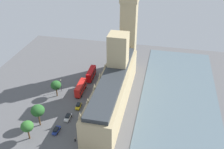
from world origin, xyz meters
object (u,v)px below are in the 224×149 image
Objects in this scene: pedestrian_by_river_gate at (75,140)px; street_lamp_corner at (61,83)px; car_white_kerbside at (68,117)px; double_decker_bus_far_end at (81,88)px; car_yellow_cab_leading at (78,106)px; parliament_building at (114,86)px; plane_tree_under_trees at (27,126)px; car_blue_opposite_hall at (56,130)px; plane_tree_midblock at (56,85)px; clock_tower at (129,9)px; plane_tree_trailing at (38,111)px; double_decker_bus_near_tower at (91,74)px.

street_lamp_corner reaches higher than pedestrian_by_river_gate.
double_decker_bus_far_end is at bearing -88.77° from car_white_kerbside.
double_decker_bus_far_end is at bearing -80.92° from car_yellow_cab_leading.
parliament_building is 37.74m from plane_tree_under_trees.
pedestrian_by_river_gate is at bearing 101.40° from car_yellow_cab_leading.
pedestrian_by_river_gate is (-7.63, 29.57, -1.88)m from double_decker_bus_far_end.
plane_tree_midblock reaches higher than car_blue_opposite_hall.
clock_tower is 6.55× the size of plane_tree_trailing.
car_blue_opposite_hall is at bearing -92.57° from double_decker_bus_far_end.
parliament_building reaches higher than double_decker_bus_far_end.
car_blue_opposite_hall is 27.08m from street_lamp_corner.
plane_tree_under_trees is (10.14, 44.73, 3.09)m from double_decker_bus_near_tower.
parliament_building is at bearing -140.01° from plane_tree_trailing.
plane_tree_under_trees reaches higher than double_decker_bus_near_tower.
pedestrian_by_river_gate is (8.52, 25.88, -7.34)m from parliament_building.
car_blue_opposite_hall is (1.58, 7.96, -0.00)m from car_white_kerbside.
plane_tree_midblock is 19.61m from plane_tree_trailing.
plane_tree_midblock is 4.09m from street_lamp_corner.
car_yellow_cab_leading is 0.56× the size of plane_tree_midblock.
parliament_building is at bearing 53.66° from car_blue_opposite_hall.
plane_tree_under_trees is 7.58m from plane_tree_trailing.
street_lamp_corner is (25.11, -2.77, -3.74)m from parliament_building.
parliament_building is at bearing -13.66° from double_decker_bus_far_end.
double_decker_bus_far_end reaches higher than pedestrian_by_river_gate.
parliament_building is at bearing 39.57° from pedestrian_by_river_gate.
parliament_building is at bearing -137.08° from car_white_kerbside.
clock_tower is 7.95× the size of plane_tree_midblock.
car_yellow_cab_leading is (-2.49, 10.79, -1.75)m from double_decker_bus_far_end.
car_white_kerbside is 20.43m from street_lamp_corner.
parliament_building is 13.22× the size of car_yellow_cab_leading.
car_white_kerbside is 0.50× the size of plane_tree_trailing.
plane_tree_midblock is at bearing 2.39° from parliament_building.
double_decker_bus_near_tower is at bearing -121.07° from plane_tree_midblock.
plane_tree_under_trees is 1.01× the size of plane_tree_midblock.
plane_tree_midblock is at bearing -30.45° from car_yellow_cab_leading.
pedestrian_by_river_gate is 0.22× the size of plane_tree_under_trees.
parliament_building is 5.40× the size of double_decker_bus_near_tower.
plane_tree_under_trees is (25.15, 28.04, -2.37)m from parliament_building.
pedestrian_by_river_gate is 18.02m from plane_tree_trailing.
plane_tree_under_trees reaches higher than car_blue_opposite_hall.
plane_tree_midblock is (0.56, -26.96, -0.07)m from plane_tree_under_trees.
car_blue_opposite_hall is 0.73× the size of street_lamp_corner.
car_blue_opposite_hall is at bearing -147.52° from plane_tree_under_trees.
car_yellow_cab_leading is at bearing 91.52° from double_decker_bus_near_tower.
car_yellow_cab_leading is 0.69× the size of street_lamp_corner.
car_yellow_cab_leading is at bearing 78.39° from car_blue_opposite_hall.
double_decker_bus_far_end reaches higher than car_blue_opposite_hall.
car_blue_opposite_hall is (3.32, 15.75, 0.00)m from car_yellow_cab_leading.
parliament_building is 32.07m from plane_tree_trailing.
car_blue_opposite_hall is 0.49× the size of plane_tree_trailing.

